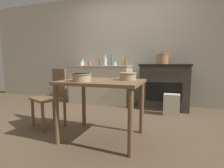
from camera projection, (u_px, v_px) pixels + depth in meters
name	position (u px, v px, depth m)	size (l,w,h in m)	color
ground_plane	(104.00, 122.00, 2.75)	(14.00, 14.00, 0.00)	brown
wall_back	(129.00, 49.00, 4.09)	(8.00, 0.07, 2.55)	#B2AD9E
counter_cabinet	(100.00, 84.00, 4.10)	(1.43, 0.57, 0.88)	beige
stove	(164.00, 86.00, 3.60)	(0.98, 0.63, 0.91)	#38332D
work_table	(102.00, 89.00, 2.11)	(0.95, 0.74, 0.72)	brown
chair	(53.00, 95.00, 2.58)	(0.53, 0.53, 0.84)	brown
flour_sack	(171.00, 105.00, 3.13)	(0.28, 0.19, 0.38)	beige
stock_pot	(162.00, 59.00, 3.60)	(0.25, 0.25, 0.23)	#B77A47
mixing_bowl_large	(128.00, 76.00, 2.12)	(0.22, 0.22, 0.09)	tan
mixing_bowl_small	(82.00, 77.00, 1.98)	(0.23, 0.23, 0.09)	tan
bottle_far_left	(126.00, 62.00, 4.05)	(0.08, 0.08, 0.21)	olive
bottle_left	(100.00, 62.00, 4.24)	(0.06, 0.06, 0.23)	olive
bottle_mid_left	(112.00, 61.00, 4.09)	(0.07, 0.07, 0.27)	#517F5B
bottle_center_left	(105.00, 61.00, 4.12)	(0.08, 0.08, 0.25)	silver
bottle_center	(82.00, 63.00, 4.40)	(0.07, 0.07, 0.17)	silver
cup_center_right	(89.00, 63.00, 4.06)	(0.08, 0.08, 0.10)	#B74C42
cup_mid_right	(81.00, 64.00, 4.00)	(0.07, 0.07, 0.08)	beige
cup_right	(115.00, 64.00, 3.75)	(0.08, 0.08, 0.09)	beige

